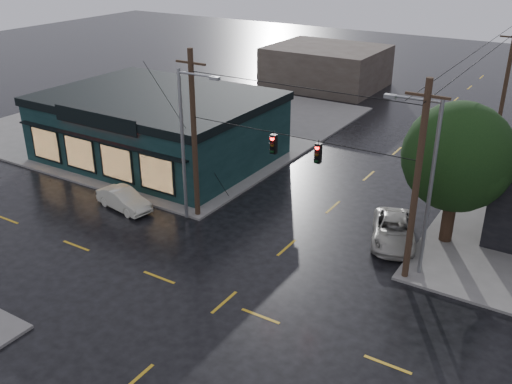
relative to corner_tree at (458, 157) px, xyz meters
The scene contains 13 objects.
ground_plane 14.32m from the corner_tree, 122.54° to the right, with size 160.00×160.00×0.00m, color black.
sidewalk_nw 29.00m from the corner_tree, 162.23° to the left, with size 28.00×28.00×0.15m, color slate.
pizza_shop 22.40m from the corner_tree, behind, with size 16.30×12.34×4.90m.
corner_tree is the anchor object (origin of this frame).
utility_pole_nw 15.37m from the corner_tree, 160.75° to the right, with size 2.00×0.32×10.15m, color #342217, non-canonical shape.
utility_pole_ne 7.01m from the corner_tree, 98.32° to the right, with size 2.00×0.32×10.15m, color #342217, non-canonical shape.
utility_pole_far_a 17.49m from the corner_tree, 92.40° to the left, with size 2.00×0.32×9.65m, color #342217, non-canonical shape.
span_signal_assembly 8.59m from the corner_tree, 146.05° to the right, with size 13.00×0.48×1.23m.
streetlight_nw 15.87m from the corner_tree, 158.61° to the right, with size 5.40×0.30×9.15m, color gray, non-canonical shape.
streetlight_ne 6.52m from the corner_tree, 92.80° to the right, with size 5.40×0.30×9.15m, color gray, non-canonical shape.
bg_building_west 35.81m from the corner_tree, 126.44° to the left, with size 12.00×10.00×4.40m, color #3D332C.
sedan_cream 19.80m from the corner_tree, 160.50° to the right, with size 1.39×4.00×1.32m, color beige.
suv_silver 5.26m from the corner_tree, 148.53° to the right, with size 2.32×5.04×1.40m, color #A2A095.
Camera 1 is at (13.02, -18.01, 15.81)m, focal length 40.00 mm.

